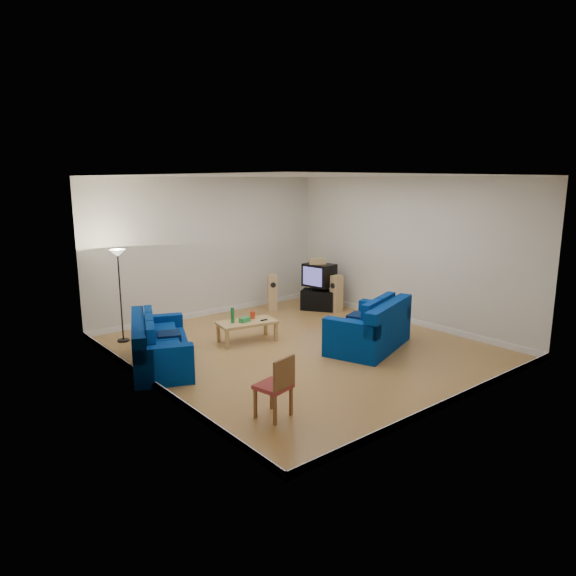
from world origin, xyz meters
TOP-DOWN VIEW (x-y plane):
  - room at (0.00, 0.00)m, footprint 6.01×6.51m
  - sofa_three_seat at (-2.50, 0.87)m, footprint 1.66×2.31m
  - sofa_loveseat at (1.03, -0.83)m, footprint 2.08×1.58m
  - coffee_table at (-0.56, 0.98)m, footprint 1.22×0.76m
  - bottle at (-0.83, 1.08)m, footprint 0.08×0.08m
  - tissue_box at (-0.62, 0.98)m, footprint 0.24×0.16m
  - red_canister at (-0.35, 1.09)m, footprint 0.14×0.14m
  - remote at (-0.27, 0.83)m, footprint 0.14×0.05m
  - tv_stand at (2.25, 1.98)m, footprint 0.82×0.91m
  - av_receiver at (2.30, 2.02)m, footprint 0.50×0.48m
  - television at (2.29, 2.01)m, footprint 0.63×0.78m
  - centre_speaker at (2.24, 2.01)m, footprint 0.42×0.35m
  - speaker_left at (1.33, 2.64)m, footprint 0.31×0.33m
  - speaker_right at (2.45, 1.56)m, footprint 0.28×0.22m
  - floor_lamp at (-2.45, 2.55)m, footprint 0.31×0.31m
  - dining_chair at (-2.15, -2.01)m, footprint 0.50×0.50m

SIDE VIEW (x-z plane):
  - tv_stand at x=2.25m, z-range 0.00..0.49m
  - sofa_three_seat at x=-2.50m, z-range -0.11..0.71m
  - sofa_loveseat at x=1.03m, z-range -0.11..0.81m
  - coffee_table at x=-0.56m, z-range 0.15..0.56m
  - remote at x=-0.27m, z-range 0.41..0.43m
  - speaker_right at x=2.45m, z-range 0.00..0.89m
  - speaker_left at x=1.33m, z-range 0.00..0.89m
  - tissue_box at x=-0.62m, z-range 0.41..0.50m
  - red_canister at x=-0.35m, z-range 0.41..0.56m
  - dining_chair at x=-2.15m, z-range 0.05..0.92m
  - av_receiver at x=2.30m, z-range 0.49..0.58m
  - bottle at x=-0.83m, z-range 0.41..0.71m
  - television at x=2.29m, z-range 0.58..1.13m
  - centre_speaker at x=2.24m, z-range 1.13..1.27m
  - floor_lamp at x=-2.45m, z-range 0.60..2.42m
  - room at x=0.00m, z-range -0.06..3.15m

